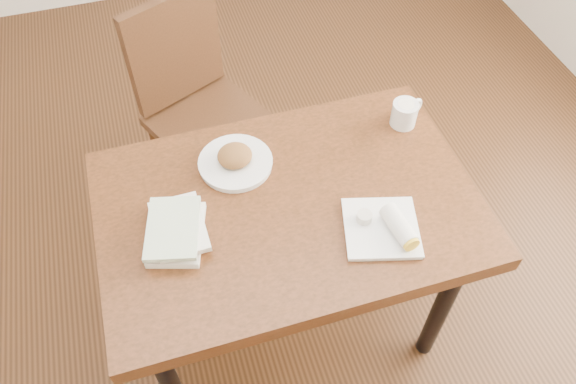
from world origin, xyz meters
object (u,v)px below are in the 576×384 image
object	(u,v)px
chair_far	(197,99)
coffee_mug	(405,113)
plate_scone	(235,160)
table	(288,220)
book_stack	(176,230)
plate_burrito	(386,227)

from	to	relation	value
chair_far	coffee_mug	bearing A→B (deg)	-41.35
chair_far	plate_scone	bearing A→B (deg)	-86.25
coffee_mug	plate_scone	bearing A→B (deg)	-178.00
table	coffee_mug	bearing A→B (deg)	24.14
plate_scone	book_stack	bearing A→B (deg)	-136.30
table	plate_burrito	world-z (taller)	plate_burrito
coffee_mug	plate_burrito	size ratio (longest dim) A/B	0.48
coffee_mug	book_stack	xyz separation A→B (m)	(-0.81, -0.23, -0.02)
table	coffee_mug	distance (m)	0.53
chair_far	table	bearing A→B (deg)	-78.71
table	book_stack	size ratio (longest dim) A/B	4.57
plate_scone	coffee_mug	distance (m)	0.59
chair_far	plate_burrito	world-z (taller)	chair_far
coffee_mug	book_stack	bearing A→B (deg)	-163.90
chair_far	plate_burrito	xyz separation A→B (m)	(0.39, -0.94, 0.22)
book_stack	chair_far	bearing A→B (deg)	76.65
plate_scone	coffee_mug	bearing A→B (deg)	2.00
chair_far	plate_scone	distance (m)	0.61
plate_scone	plate_burrito	xyz separation A→B (m)	(0.35, -0.37, -0.00)
table	chair_far	distance (m)	0.78
chair_far	coffee_mug	xyz separation A→B (m)	(0.62, -0.55, 0.25)
chair_far	book_stack	bearing A→B (deg)	-103.35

